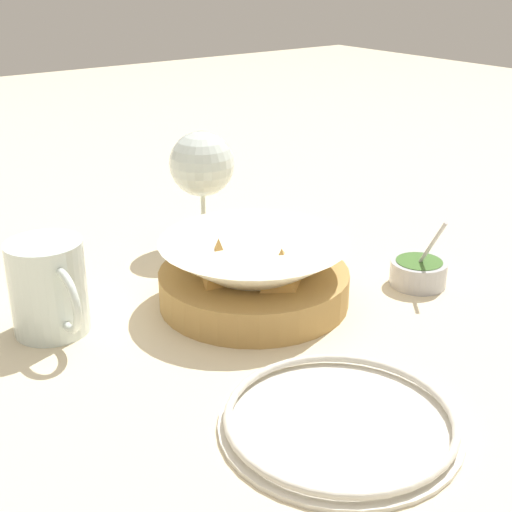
% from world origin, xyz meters
% --- Properties ---
extents(ground_plane, '(4.00, 4.00, 0.00)m').
position_xyz_m(ground_plane, '(0.00, 0.00, 0.00)').
color(ground_plane, beige).
extents(food_basket, '(0.24, 0.24, 0.10)m').
position_xyz_m(food_basket, '(0.00, 0.00, 0.04)').
color(food_basket, '#B2894C').
rests_on(food_basket, ground_plane).
extents(sauce_cup, '(0.08, 0.07, 0.10)m').
position_xyz_m(sauce_cup, '(0.09, 0.21, 0.02)').
color(sauce_cup, '#B7B7BC').
rests_on(sauce_cup, ground_plane).
extents(wine_glass, '(0.09, 0.09, 0.17)m').
position_xyz_m(wine_glass, '(-0.20, 0.06, 0.12)').
color(wine_glass, silver).
rests_on(wine_glass, ground_plane).
extents(beer_mug, '(0.13, 0.09, 0.11)m').
position_xyz_m(beer_mug, '(-0.08, -0.23, 0.05)').
color(beer_mug, silver).
rests_on(beer_mug, ground_plane).
extents(side_plate, '(0.23, 0.23, 0.01)m').
position_xyz_m(side_plate, '(0.26, -0.09, 0.01)').
color(side_plate, silver).
rests_on(side_plate, ground_plane).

